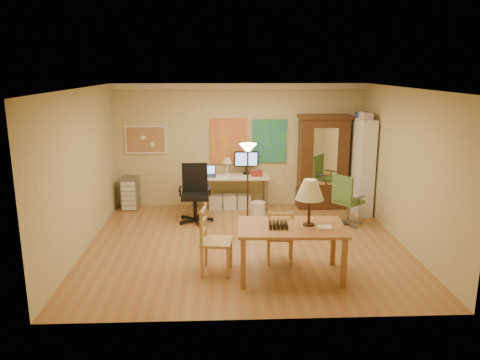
{
  "coord_description": "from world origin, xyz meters",
  "views": [
    {
      "loc": [
        -0.43,
        -7.69,
        3.03
      ],
      "look_at": [
        -0.09,
        0.3,
        1.1
      ],
      "focal_mm": 35.0,
      "sensor_mm": 36.0,
      "label": 1
    }
  ],
  "objects_px": {
    "office_chair_black": "(195,206)",
    "computer_desk": "(231,189)",
    "armoire": "(322,168)",
    "bookshelf": "(362,167)",
    "dining_table": "(298,216)",
    "office_chair_green": "(347,211)"
  },
  "relations": [
    {
      "from": "office_chair_green",
      "to": "office_chair_black",
      "type": "bearing_deg",
      "value": 173.51
    },
    {
      "from": "computer_desk",
      "to": "bookshelf",
      "type": "bearing_deg",
      "value": -7.67
    },
    {
      "from": "office_chair_black",
      "to": "dining_table",
      "type": "bearing_deg",
      "value": -57.71
    },
    {
      "from": "office_chair_green",
      "to": "bookshelf",
      "type": "distance_m",
      "value": 1.19
    },
    {
      "from": "computer_desk",
      "to": "office_chair_green",
      "type": "relative_size",
      "value": 1.63
    },
    {
      "from": "dining_table",
      "to": "bookshelf",
      "type": "xyz_separation_m",
      "value": [
        1.86,
        3.04,
        0.07
      ]
    },
    {
      "from": "computer_desk",
      "to": "office_chair_black",
      "type": "xyz_separation_m",
      "value": [
        -0.74,
        -0.82,
        -0.15
      ]
    },
    {
      "from": "computer_desk",
      "to": "office_chair_green",
      "type": "distance_m",
      "value": 2.53
    },
    {
      "from": "office_chair_black",
      "to": "office_chair_green",
      "type": "distance_m",
      "value": 3.01
    },
    {
      "from": "armoire",
      "to": "bookshelf",
      "type": "xyz_separation_m",
      "value": [
        0.74,
        -0.45,
        0.11
      ]
    },
    {
      "from": "office_chair_black",
      "to": "computer_desk",
      "type": "bearing_deg",
      "value": 47.86
    },
    {
      "from": "dining_table",
      "to": "office_chair_green",
      "type": "relative_size",
      "value": 1.56
    },
    {
      "from": "armoire",
      "to": "bookshelf",
      "type": "distance_m",
      "value": 0.88
    },
    {
      "from": "dining_table",
      "to": "office_chair_green",
      "type": "xyz_separation_m",
      "value": [
        1.35,
        2.25,
        -0.65
      ]
    },
    {
      "from": "armoire",
      "to": "dining_table",
      "type": "bearing_deg",
      "value": -107.68
    },
    {
      "from": "armoire",
      "to": "bookshelf",
      "type": "relative_size",
      "value": 1.02
    },
    {
      "from": "dining_table",
      "to": "armoire",
      "type": "height_order",
      "value": "armoire"
    },
    {
      "from": "computer_desk",
      "to": "bookshelf",
      "type": "height_order",
      "value": "bookshelf"
    },
    {
      "from": "computer_desk",
      "to": "bookshelf",
      "type": "relative_size",
      "value": 0.83
    },
    {
      "from": "armoire",
      "to": "computer_desk",
      "type": "bearing_deg",
      "value": -177.69
    },
    {
      "from": "computer_desk",
      "to": "office_chair_green",
      "type": "height_order",
      "value": "computer_desk"
    },
    {
      "from": "computer_desk",
      "to": "office_chair_green",
      "type": "bearing_deg",
      "value": -27.36
    }
  ]
}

